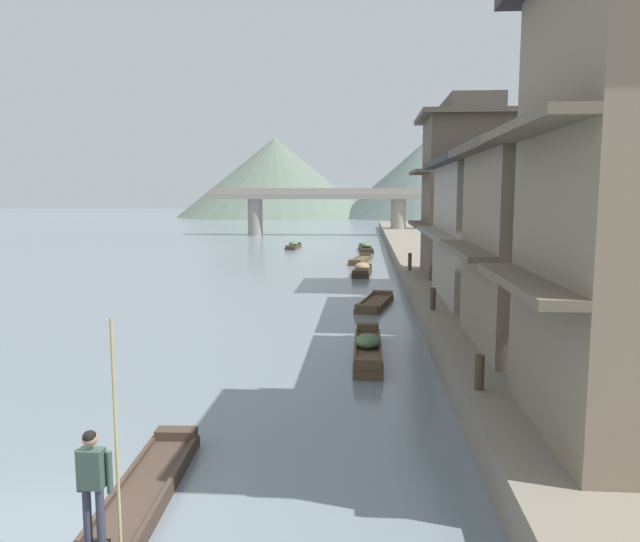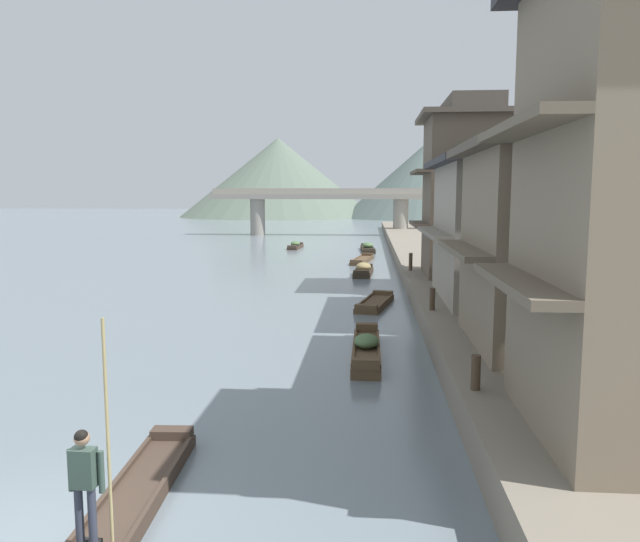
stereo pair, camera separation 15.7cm
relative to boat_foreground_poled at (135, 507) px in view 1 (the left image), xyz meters
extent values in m
plane|color=slate|center=(-1.19, -0.86, -0.13)|extent=(400.00, 400.00, 0.00)
cube|color=slate|center=(14.63, 29.14, 0.31)|extent=(18.00, 110.00, 0.87)
cube|color=#423328|center=(0.00, 0.00, -0.03)|extent=(1.14, 5.39, 0.20)
cube|color=#423328|center=(-0.13, 2.52, 0.17)|extent=(0.80, 0.40, 0.18)
cube|color=#423328|center=(-0.40, -0.02, 0.12)|extent=(0.32, 4.85, 0.08)
cube|color=#423328|center=(0.40, 0.02, 0.12)|extent=(0.32, 4.85, 0.08)
cylinder|color=#333847|center=(-0.01, -1.53, 0.70)|extent=(0.11, 0.11, 0.78)
cylinder|color=#333847|center=(0.17, -1.54, 0.70)|extent=(0.11, 0.11, 0.78)
cube|color=#384C42|center=(0.08, -1.54, 1.35)|extent=(0.33, 0.21, 0.52)
cylinder|color=#384C42|center=(-0.13, -1.47, 1.28)|extent=(0.08, 0.08, 0.56)
cylinder|color=#384C42|center=(0.29, -1.49, 1.28)|extent=(0.08, 0.08, 0.56)
sphere|color=#A37A5B|center=(0.08, -1.54, 1.75)|extent=(0.20, 0.20, 0.20)
sphere|color=black|center=(0.08, -1.55, 1.77)|extent=(0.18, 0.18, 0.18)
cylinder|color=tan|center=(0.38, -1.45, 1.80)|extent=(0.04, 0.04, 3.00)
cube|color=brown|center=(3.23, 36.16, -0.02)|extent=(1.77, 5.43, 0.22)
cube|color=brown|center=(3.61, 38.65, 0.20)|extent=(0.92, 0.49, 0.20)
cube|color=brown|center=(2.85, 33.66, 0.20)|extent=(0.92, 0.49, 0.20)
cube|color=brown|center=(2.79, 36.22, 0.14)|extent=(0.81, 4.80, 0.08)
cube|color=brown|center=(3.67, 36.09, 0.14)|extent=(0.81, 4.80, 0.08)
cube|color=brown|center=(3.66, 9.58, 0.02)|extent=(0.84, 4.84, 0.30)
cube|color=brown|center=(3.67, 11.85, 0.31)|extent=(0.75, 0.36, 0.27)
cube|color=brown|center=(3.66, 7.31, 0.31)|extent=(0.75, 0.36, 0.27)
cube|color=brown|center=(3.29, 9.58, 0.21)|extent=(0.09, 4.34, 0.08)
cube|color=brown|center=(4.04, 9.58, 0.21)|extent=(0.09, 4.34, 0.08)
ellipsoid|color=#4C6B42|center=(3.66, 9.58, 0.38)|extent=(0.75, 1.05, 0.41)
cube|color=#33281E|center=(3.62, 44.98, 0.00)|extent=(1.36, 5.78, 0.25)
cube|color=#33281E|center=(3.48, 47.69, 0.23)|extent=(0.98, 0.41, 0.22)
cube|color=#33281E|center=(3.76, 42.26, 0.23)|extent=(0.98, 0.41, 0.22)
cube|color=#33281E|center=(3.12, 44.95, 0.16)|extent=(0.34, 5.23, 0.08)
cube|color=#33281E|center=(4.11, 45.00, 0.16)|extent=(0.34, 5.23, 0.08)
ellipsoid|color=#4C6B42|center=(3.62, 44.98, 0.39)|extent=(1.03, 1.40, 0.53)
cube|color=#423328|center=(-3.04, 47.01, -0.02)|extent=(1.13, 3.86, 0.22)
cube|color=#423328|center=(-3.14, 45.26, 0.20)|extent=(0.85, 0.40, 0.20)
cube|color=#423328|center=(-2.95, 48.76, 0.20)|extent=(0.85, 0.40, 0.20)
cube|color=#423328|center=(-2.62, 46.99, 0.14)|extent=(0.26, 3.31, 0.08)
cube|color=#423328|center=(-3.47, 47.03, 0.14)|extent=(0.26, 3.31, 0.08)
ellipsoid|color=#4C6B42|center=(-3.04, 47.01, 0.33)|extent=(0.90, 1.21, 0.46)
cube|color=brown|center=(4.01, 18.26, -0.02)|extent=(1.85, 4.31, 0.21)
cube|color=brown|center=(4.40, 20.16, 0.17)|extent=(0.98, 0.54, 0.19)
cube|color=brown|center=(3.62, 16.35, 0.17)|extent=(0.98, 0.54, 0.19)
cube|color=brown|center=(3.54, 18.35, 0.12)|extent=(0.82, 3.63, 0.08)
cube|color=brown|center=(4.48, 18.16, 0.12)|extent=(0.82, 3.63, 0.08)
cube|color=#33281E|center=(3.39, 28.88, 0.01)|extent=(1.27, 3.82, 0.26)
cube|color=#33281E|center=(3.50, 30.60, 0.26)|extent=(0.95, 0.42, 0.24)
cube|color=#33281E|center=(3.28, 27.15, 0.26)|extent=(0.95, 0.42, 0.24)
cube|color=#33281E|center=(2.92, 28.91, 0.18)|extent=(0.29, 3.26, 0.08)
cube|color=#33281E|center=(3.87, 28.85, 0.18)|extent=(0.29, 3.26, 0.08)
ellipsoid|color=olive|center=(3.39, 28.88, 0.39)|extent=(1.01, 1.36, 0.51)
cube|color=brown|center=(6.23, 1.80, 3.34)|extent=(0.70, 4.54, 0.16)
cube|color=brown|center=(6.23, 1.80, 5.94)|extent=(0.70, 4.54, 0.16)
cube|color=#7F705B|center=(9.53, 8.00, 3.34)|extent=(5.89, 5.37, 5.20)
cube|color=brown|center=(6.23, 8.00, 3.34)|extent=(0.70, 5.37, 0.16)
cube|color=#4C4238|center=(9.53, 8.00, 6.06)|extent=(6.79, 6.27, 0.24)
cube|color=#4C4238|center=(9.53, 8.00, 6.53)|extent=(3.53, 6.27, 0.70)
cube|color=gray|center=(9.22, 15.45, 3.34)|extent=(5.27, 6.88, 5.20)
cube|color=gray|center=(6.23, 15.45, 3.34)|extent=(0.70, 6.88, 0.16)
cube|color=#2D2D33|center=(9.22, 15.45, 6.06)|extent=(6.17, 7.78, 0.24)
cube|color=#2D2D33|center=(9.22, 15.45, 6.53)|extent=(3.16, 7.78, 0.70)
cube|color=brown|center=(8.65, 22.66, 4.64)|extent=(4.13, 4.58, 7.80)
cube|color=#4D4135|center=(6.23, 22.66, 3.34)|extent=(0.70, 4.58, 0.16)
cube|color=#4D4135|center=(6.23, 22.66, 5.94)|extent=(0.70, 4.58, 0.16)
cube|color=#4C4238|center=(8.65, 22.66, 8.66)|extent=(5.03, 5.48, 0.24)
cube|color=#4C4238|center=(8.65, 22.66, 9.13)|extent=(2.48, 5.48, 0.70)
cylinder|color=#473828|center=(5.98, 3.95, 1.11)|extent=(0.20, 0.20, 0.74)
cylinder|color=#473828|center=(5.98, 12.91, 1.14)|extent=(0.20, 0.20, 0.79)
cylinder|color=#473828|center=(5.98, 24.37, 1.21)|extent=(0.20, 0.20, 0.94)
cube|color=gray|center=(-1.19, 65.16, 4.57)|extent=(28.94, 2.40, 0.60)
cylinder|color=gray|center=(-9.87, 65.16, 2.07)|extent=(1.80, 1.80, 4.39)
cylinder|color=gray|center=(7.49, 65.16, 2.07)|extent=(1.80, 1.80, 4.39)
cube|color=gray|center=(-1.19, 66.16, 5.22)|extent=(28.94, 0.30, 0.70)
cone|color=#5B6B5B|center=(-16.75, 128.53, 8.61)|extent=(43.83, 43.83, 17.47)
cone|color=#4C5B56|center=(15.73, 123.93, 7.78)|extent=(36.23, 36.23, 15.81)
camera|label=1|loc=(3.55, -8.73, 4.84)|focal=34.26mm
camera|label=2|loc=(3.70, -8.72, 4.84)|focal=34.26mm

